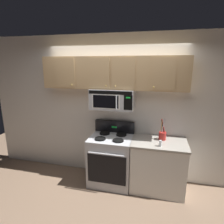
# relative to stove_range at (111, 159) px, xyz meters

# --- Properties ---
(ground_plane) EXTENTS (8.00, 8.00, 0.00)m
(ground_plane) POSITION_rel_stove_range_xyz_m (0.00, -0.42, -0.47)
(ground_plane) COLOR #7A604C
(back_wall) EXTENTS (5.20, 0.10, 2.70)m
(back_wall) POSITION_rel_stove_range_xyz_m (0.00, 0.37, 0.88)
(back_wall) COLOR silver
(back_wall) RESTS_ON ground_plane
(stove_range) EXTENTS (0.76, 0.69, 1.12)m
(stove_range) POSITION_rel_stove_range_xyz_m (0.00, 0.00, 0.00)
(stove_range) COLOR #B7BABF
(stove_range) RESTS_ON ground_plane
(over_range_microwave) EXTENTS (0.76, 0.43, 0.35)m
(over_range_microwave) POSITION_rel_stove_range_xyz_m (-0.00, 0.12, 1.11)
(over_range_microwave) COLOR #B7BABF
(upper_cabinets) EXTENTS (2.50, 0.36, 0.55)m
(upper_cabinets) POSITION_rel_stove_range_xyz_m (-0.00, 0.15, 1.56)
(upper_cabinets) COLOR tan
(counter_segment) EXTENTS (0.93, 0.65, 0.90)m
(counter_segment) POSITION_rel_stove_range_xyz_m (0.84, 0.01, -0.02)
(counter_segment) COLOR white
(counter_segment) RESTS_ON ground_plane
(utensil_crock_red) EXTENTS (0.13, 0.13, 0.38)m
(utensil_crock_red) POSITION_rel_stove_range_xyz_m (0.89, 0.11, 0.52)
(utensil_crock_red) COLOR red
(utensil_crock_red) RESTS_ON counter_segment
(salt_shaker) EXTENTS (0.05, 0.05, 0.10)m
(salt_shaker) POSITION_rel_stove_range_xyz_m (0.85, -0.19, 0.48)
(salt_shaker) COLOR white
(salt_shaker) RESTS_ON counter_segment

